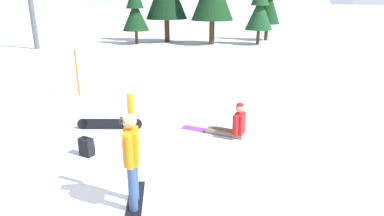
% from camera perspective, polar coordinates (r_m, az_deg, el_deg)
% --- Properties ---
extents(ground_plane, '(800.00, 800.00, 0.00)m').
position_cam_1_polar(ground_plane, '(6.65, -17.08, -15.10)').
color(ground_plane, white).
extents(snowboarder_foreground, '(0.33, 1.58, 2.01)m').
position_cam_1_polar(snowboarder_foreground, '(5.93, -10.14, -8.28)').
color(snowboarder_foreground, black).
rests_on(snowboarder_foreground, ground_plane).
extents(snowboarder_midground, '(1.71, 1.25, 0.96)m').
position_cam_1_polar(snowboarder_midground, '(9.09, 6.87, -2.72)').
color(snowboarder_midground, gray).
rests_on(snowboarder_midground, ground_plane).
extents(loose_snowboard_near_left, '(1.84, 0.33, 0.29)m').
position_cam_1_polar(loose_snowboard_near_left, '(9.84, -13.73, -2.60)').
color(loose_snowboard_near_left, black).
rests_on(loose_snowboard_near_left, ground_plane).
extents(backpack_black, '(0.38, 0.37, 0.47)m').
position_cam_1_polar(backpack_black, '(8.35, -17.36, -6.29)').
color(backpack_black, black).
rests_on(backpack_black, ground_plane).
extents(trail_marker_pole, '(0.06, 0.06, 1.69)m').
position_cam_1_polar(trail_marker_pole, '(13.34, -18.84, 5.57)').
color(trail_marker_pole, orange).
rests_on(trail_marker_pole, ground_plane).
extents(pine_tree_twin, '(2.10, 2.10, 5.12)m').
position_cam_1_polar(pine_tree_twin, '(26.90, 11.38, 16.37)').
color(pine_tree_twin, '#472D19').
rests_on(pine_tree_twin, ground_plane).
extents(pine_tree_slender, '(2.05, 2.05, 4.72)m').
position_cam_1_polar(pine_tree_slender, '(27.07, -9.59, 16.01)').
color(pine_tree_slender, '#472D19').
rests_on(pine_tree_slender, ground_plane).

